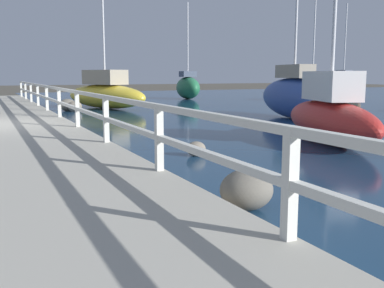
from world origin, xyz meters
TOP-DOWN VIEW (x-y plane):
  - railing at (2.22, 0.00)m, footprint 0.10×32.50m
  - boulder_downstream at (2.87, -8.63)m, footprint 0.67×0.60m
  - boulder_upstream at (3.50, 7.59)m, footprint 0.74×0.66m
  - boulder_far_strip at (3.74, 7.15)m, footprint 0.62×0.56m
  - boulder_near_dock at (3.89, -5.07)m, footprint 0.40×0.36m
  - sailboat_blue at (10.55, 0.44)m, footprint 1.90×5.36m
  - sailboat_black at (18.82, 9.30)m, footprint 2.87×5.96m
  - sailboat_orange at (24.73, 12.87)m, footprint 1.30×3.44m
  - sailboat_yellow at (5.46, 8.43)m, footprint 3.61×5.76m
  - sailboat_green at (12.58, 14.42)m, footprint 1.62×3.25m
  - sailboat_red at (7.65, -4.74)m, footprint 2.44×4.67m

SIDE VIEW (x-z plane):
  - boulder_near_dock at x=3.89m, z-range 0.00..0.30m
  - boulder_far_strip at x=3.74m, z-range 0.00..0.47m
  - boulder_downstream at x=2.87m, z-range 0.00..0.50m
  - boulder_upstream at x=3.50m, z-range 0.00..0.55m
  - sailboat_black at x=18.82m, z-range -3.07..4.27m
  - sailboat_red at x=7.65m, z-range -1.71..3.03m
  - sailboat_yellow at x=5.46m, z-range -2.07..3.52m
  - sailboat_green at x=12.58m, z-range -2.33..3.96m
  - sailboat_orange at x=24.73m, z-range -2.54..4.25m
  - sailboat_blue at x=10.55m, z-range -3.22..4.94m
  - railing at x=2.22m, z-range 0.47..1.41m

